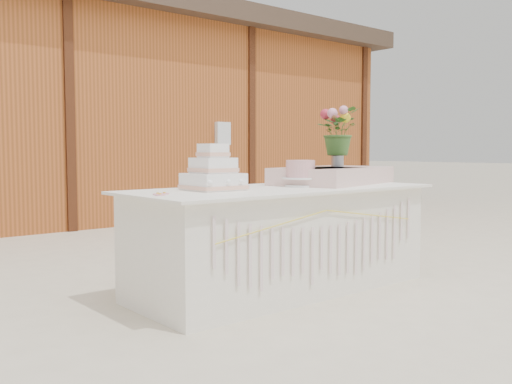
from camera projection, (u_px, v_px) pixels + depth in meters
ground at (282, 289)px, 4.30m from camera, size 80.00×80.00×0.00m
barn at (18, 109)px, 8.75m from camera, size 12.60×4.60×3.30m
cake_table at (282, 239)px, 4.27m from camera, size 2.40×1.00×0.77m
wedding_cake at (213, 174)px, 3.96m from camera, size 0.36×0.36×0.32m
pink_cake_stand at (300, 172)px, 4.34m from camera, size 0.28×0.28×0.20m
satin_runner at (333, 175)px, 4.73m from camera, size 1.21×0.88×0.14m
flower_vase at (337, 158)px, 4.86m from camera, size 0.11×0.11×0.14m
bouquet at (338, 126)px, 4.84m from camera, size 0.43×0.40×0.41m
loose_flowers at (159, 193)px, 3.58m from camera, size 0.23×0.33×0.02m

